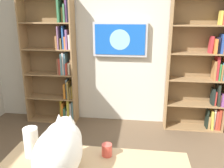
{
  "coord_description": "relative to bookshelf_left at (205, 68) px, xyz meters",
  "views": [
    {
      "loc": [
        -0.33,
        1.6,
        1.79
      ],
      "look_at": [
        0.02,
        -1.15,
        0.97
      ],
      "focal_mm": 37.7,
      "sensor_mm": 36.0,
      "label": 1
    }
  ],
  "objects": [
    {
      "name": "wall_back",
      "position": [
        1.29,
        -0.17,
        0.35
      ],
      "size": [
        4.52,
        0.06,
        2.7
      ],
      "primitive_type": "cube",
      "color": "beige",
      "rests_on": "ground"
    },
    {
      "name": "bookshelf_left",
      "position": [
        0.0,
        0.0,
        0.0
      ],
      "size": [
        0.9,
        0.28,
        2.05
      ],
      "color": "#937047",
      "rests_on": "ground"
    },
    {
      "name": "bookshelf_right",
      "position": [
        2.36,
        0.0,
        0.01
      ],
      "size": [
        0.85,
        0.28,
        2.08
      ],
      "color": "#937047",
      "rests_on": "ground"
    },
    {
      "name": "wall_mounted_tv",
      "position": [
        1.32,
        -0.08,
        0.41
      ],
      "size": [
        0.86,
        0.07,
        0.54
      ],
      "color": "#B7B7BC"
    },
    {
      "name": "cat",
      "position": [
        1.48,
        2.34,
        -0.07
      ],
      "size": [
        0.31,
        0.59,
        0.39
      ],
      "color": "white",
      "rests_on": "desk"
    },
    {
      "name": "paper_towel_roll",
      "position": [
        1.77,
        2.16,
        -0.14
      ],
      "size": [
        0.11,
        0.11,
        0.23
      ],
      "primitive_type": "cylinder",
      "color": "white",
      "rests_on": "desk"
    },
    {
      "name": "coffee_mug",
      "position": [
        1.2,
        2.09,
        -0.21
      ],
      "size": [
        0.08,
        0.08,
        0.1
      ],
      "primitive_type": "cylinder",
      "color": "#D84C3F",
      "rests_on": "desk"
    }
  ]
}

